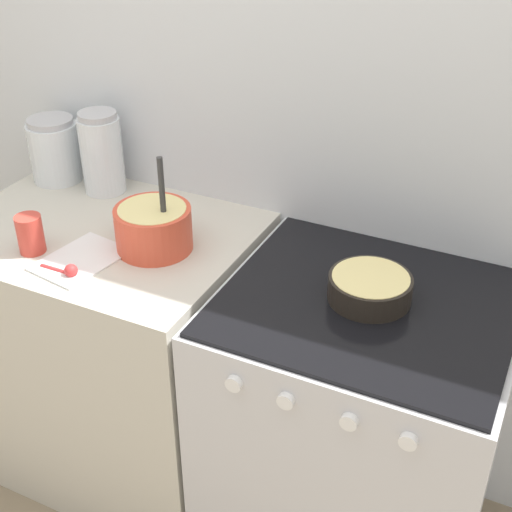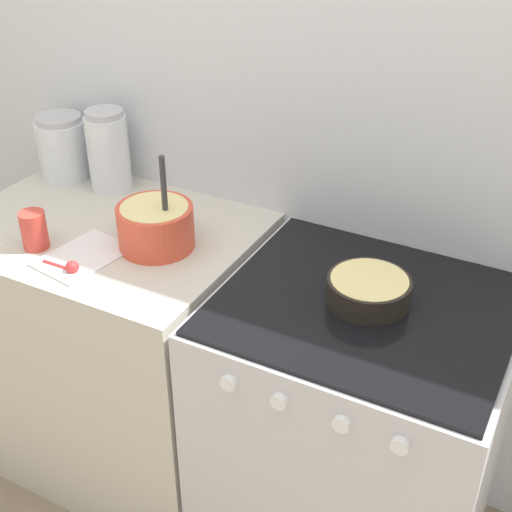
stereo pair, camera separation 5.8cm
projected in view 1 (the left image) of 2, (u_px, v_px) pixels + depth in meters
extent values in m
cube|color=silver|center=(286.00, 117.00, 2.04)|extent=(4.76, 0.05, 2.40)
cube|color=beige|center=(114.00, 350.00, 2.33)|extent=(0.88, 0.66, 0.90)
cube|color=silver|center=(355.00, 432.00, 2.02)|extent=(0.75, 0.66, 0.89)
cube|color=black|center=(368.00, 303.00, 1.79)|extent=(0.72, 0.64, 0.01)
cylinder|color=white|center=(234.00, 384.00, 1.64)|extent=(0.04, 0.02, 0.04)
cylinder|color=white|center=(286.00, 401.00, 1.60)|extent=(0.04, 0.02, 0.04)
cylinder|color=white|center=(349.00, 422.00, 1.54)|extent=(0.04, 0.02, 0.04)
cylinder|color=white|center=(408.00, 441.00, 1.49)|extent=(0.04, 0.02, 0.04)
cylinder|color=#D84C33|center=(154.00, 229.00, 1.97)|extent=(0.21, 0.21, 0.12)
cylinder|color=#EFDB8C|center=(153.00, 219.00, 1.96)|extent=(0.19, 0.19, 0.07)
cylinder|color=#333333|center=(163.00, 203.00, 1.91)|extent=(0.02, 0.02, 0.26)
cylinder|color=black|center=(370.00, 288.00, 1.78)|extent=(0.21, 0.21, 0.07)
cylinder|color=#EFDB8C|center=(370.00, 286.00, 1.77)|extent=(0.19, 0.19, 0.06)
cylinder|color=silver|center=(55.00, 152.00, 2.34)|extent=(0.16, 0.16, 0.19)
cylinder|color=red|center=(56.00, 163.00, 2.36)|extent=(0.14, 0.14, 0.12)
cylinder|color=#B2B2B7|center=(50.00, 122.00, 2.28)|extent=(0.15, 0.15, 0.02)
cylinder|color=silver|center=(102.00, 155.00, 2.25)|extent=(0.13, 0.13, 0.24)
cylinder|color=olive|center=(104.00, 169.00, 2.28)|extent=(0.12, 0.12, 0.15)
cylinder|color=#B2B2B7|center=(97.00, 116.00, 2.19)|extent=(0.12, 0.12, 0.02)
cylinder|color=#CC3F33|center=(30.00, 234.00, 1.96)|extent=(0.07, 0.07, 0.11)
cube|color=white|center=(81.00, 260.00, 1.95)|extent=(0.21, 0.26, 0.01)
cylinder|color=red|center=(55.00, 269.00, 1.90)|extent=(0.09, 0.01, 0.01)
sphere|color=red|center=(71.00, 271.00, 1.87)|extent=(0.04, 0.04, 0.04)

